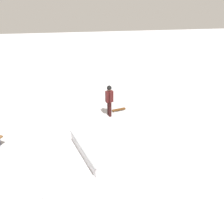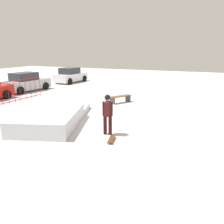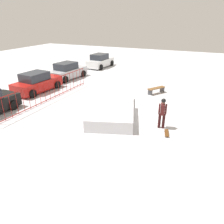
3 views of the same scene
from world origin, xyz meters
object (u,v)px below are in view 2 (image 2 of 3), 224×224
object	(u,v)px
skate_ramp	(52,117)
park_bench	(120,98)
parked_car_white	(71,76)
skateboard	(111,139)
parked_car_silver	(26,83)
skater	(108,111)

from	to	relation	value
skate_ramp	park_bench	bearing A→B (deg)	-34.27
park_bench	parked_car_white	bearing A→B (deg)	50.92
park_bench	skate_ramp	bearing A→B (deg)	164.57
skateboard	parked_car_silver	xyz separation A→B (m)	(7.17, 11.22, 0.65)
skate_ramp	parked_car_silver	size ratio (longest dim) A/B	1.39
skate_ramp	skater	xyz separation A→B (m)	(-0.31, -3.11, 0.69)
skateboard	parked_car_silver	distance (m)	13.33
skater	park_bench	bearing A→B (deg)	3.03
park_bench	parked_car_white	world-z (taller)	parked_car_white
skater	parked_car_white	size ratio (longest dim) A/B	0.41
skate_ramp	parked_car_silver	world-z (taller)	parked_car_silver
skater	parked_car_silver	xyz separation A→B (m)	(6.58, 10.78, -0.28)
parked_car_white	skater	bearing A→B (deg)	-137.46
skater	park_bench	xyz separation A→B (m)	(5.66, 1.64, -0.65)
skateboard	parked_car_silver	size ratio (longest dim) A/B	0.19
skate_ramp	park_bench	distance (m)	5.55
skateboard	skater	bearing A→B (deg)	22.88
park_bench	parked_car_silver	bearing A→B (deg)	84.27
parked_car_white	parked_car_silver	bearing A→B (deg)	178.70
skate_ramp	parked_car_silver	xyz separation A→B (m)	(6.27, 7.67, 0.41)
skate_ramp	parked_car_white	xyz separation A→B (m)	(12.36, 7.16, 0.41)
skateboard	skate_ramp	bearing A→B (deg)	62.32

